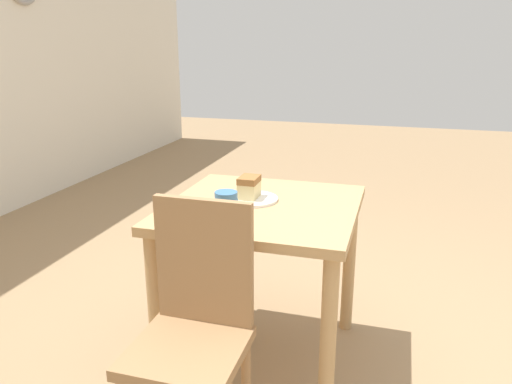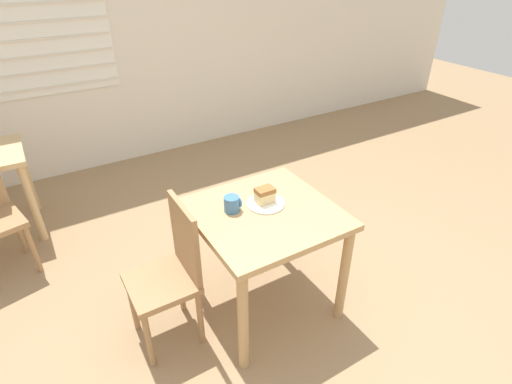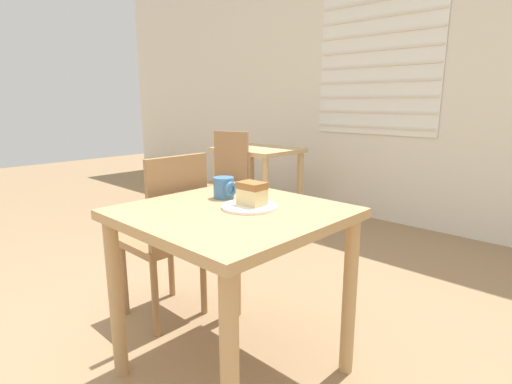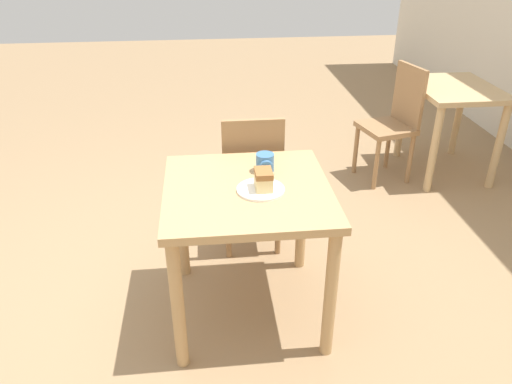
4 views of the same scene
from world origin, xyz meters
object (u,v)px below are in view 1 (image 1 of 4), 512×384
cake_slice (249,187)px  coffee_mug (227,203)px  dining_table_near (263,232)px  chair_near_window (194,326)px  plate (252,199)px

cake_slice → coffee_mug: (-0.20, 0.03, -0.01)m
coffee_mug → dining_table_near: bearing=-32.9°
chair_near_window → cake_slice: size_ratio=8.25×
coffee_mug → plate: bearing=-12.8°
plate → coffee_mug: coffee_mug is taller
cake_slice → coffee_mug: bearing=170.9°
plate → dining_table_near: bearing=-123.1°
chair_near_window → plate: size_ratio=4.01×
cake_slice → coffee_mug: cake_slice is taller
dining_table_near → plate: plate is taller
cake_slice → chair_near_window: bearing=179.6°
dining_table_near → coffee_mug: coffee_mug is taller
chair_near_window → dining_table_near: bearing=82.4°
dining_table_near → cake_slice: cake_slice is taller
dining_table_near → coffee_mug: (-0.16, 0.11, 0.17)m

